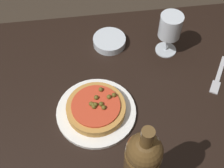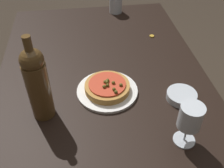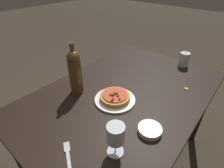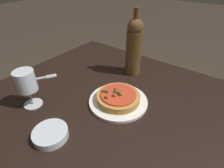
# 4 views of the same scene
# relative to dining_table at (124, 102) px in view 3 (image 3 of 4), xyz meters

# --- Properties ---
(ground_plane) EXTENTS (14.00, 14.00, 0.00)m
(ground_plane) POSITION_rel_dining_table_xyz_m (0.00, 0.00, -0.64)
(ground_plane) COLOR #382D23
(dining_table) EXTENTS (1.34, 0.89, 0.72)m
(dining_table) POSITION_rel_dining_table_xyz_m (0.00, 0.00, 0.00)
(dining_table) COLOR black
(dining_table) RESTS_ON ground_plane
(dinner_plate) EXTENTS (0.24, 0.24, 0.01)m
(dinner_plate) POSITION_rel_dining_table_xyz_m (0.11, 0.01, 0.09)
(dinner_plate) COLOR white
(dinner_plate) RESTS_ON dining_table
(pizza) EXTENTS (0.18, 0.18, 0.04)m
(pizza) POSITION_rel_dining_table_xyz_m (0.11, 0.01, 0.12)
(pizza) COLOR #BC843D
(pizza) RESTS_ON dinner_plate
(wine_glass) EXTENTS (0.07, 0.07, 0.16)m
(wine_glass) POSITION_rel_dining_table_xyz_m (0.38, 0.23, 0.20)
(wine_glass) COLOR silver
(wine_glass) RESTS_ON dining_table
(wine_bottle) EXTENTS (0.08, 0.08, 0.32)m
(wine_bottle) POSITION_rel_dining_table_xyz_m (0.19, -0.23, 0.23)
(wine_bottle) COLOR brown
(wine_bottle) RESTS_ON dining_table
(water_cup) EXTENTS (0.08, 0.08, 0.11)m
(water_cup) POSITION_rel_dining_table_xyz_m (-0.58, 0.14, 0.14)
(water_cup) COLOR silver
(water_cup) RESTS_ON dining_table
(side_bowl) EXTENTS (0.12, 0.12, 0.03)m
(side_bowl) POSITION_rel_dining_table_xyz_m (0.19, 0.29, 0.10)
(side_bowl) COLOR silver
(side_bowl) RESTS_ON dining_table
(fork) EXTENTS (0.10, 0.15, 0.00)m
(fork) POSITION_rel_dining_table_xyz_m (0.52, 0.09, 0.09)
(fork) COLOR #B7B7BC
(fork) RESTS_ON dining_table
(bottle_cap) EXTENTS (0.02, 0.02, 0.01)m
(bottle_cap) POSITION_rel_dining_table_xyz_m (-0.28, 0.29, 0.09)
(bottle_cap) COLOR gold
(bottle_cap) RESTS_ON dining_table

